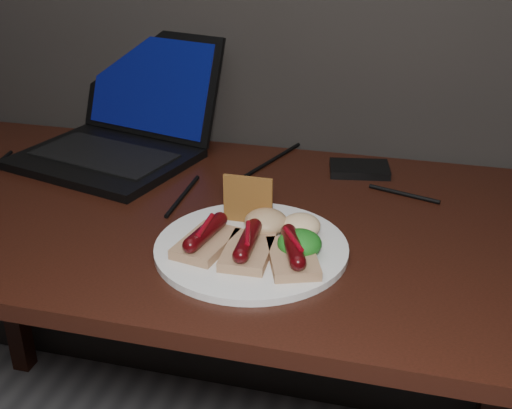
% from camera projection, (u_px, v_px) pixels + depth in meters
% --- Properties ---
extents(desk, '(1.40, 0.70, 0.75)m').
position_uv_depth(desk, '(185.00, 250.00, 1.22)').
color(desk, '#33140C').
rests_on(desk, ground).
extents(laptop, '(0.43, 0.44, 0.25)m').
position_uv_depth(laptop, '(121.00, 132.00, 1.40)').
color(laptop, black).
rests_on(laptop, desk).
extents(hard_drive, '(0.13, 0.10, 0.02)m').
position_uv_depth(hard_drive, '(359.00, 169.00, 1.33)').
color(hard_drive, black).
rests_on(hard_drive, desk).
extents(desk_cables, '(0.93, 0.42, 0.01)m').
position_uv_depth(desk_cables, '(197.00, 177.00, 1.30)').
color(desk_cables, black).
rests_on(desk_cables, desk).
extents(plate, '(0.38, 0.38, 0.01)m').
position_uv_depth(plate, '(251.00, 248.00, 1.04)').
color(plate, white).
rests_on(plate, desk).
extents(bread_sausage_left, '(0.09, 0.13, 0.04)m').
position_uv_depth(bread_sausage_left, '(206.00, 238.00, 1.02)').
color(bread_sausage_left, tan).
rests_on(bread_sausage_left, plate).
extents(bread_sausage_center, '(0.07, 0.12, 0.04)m').
position_uv_depth(bread_sausage_center, '(248.00, 247.00, 0.99)').
color(bread_sausage_center, tan).
rests_on(bread_sausage_center, plate).
extents(bread_sausage_right, '(0.11, 0.13, 0.04)m').
position_uv_depth(bread_sausage_right, '(293.00, 253.00, 0.98)').
color(bread_sausage_right, tan).
rests_on(bread_sausage_right, plate).
extents(crispbread, '(0.09, 0.01, 0.08)m').
position_uv_depth(crispbread, '(248.00, 200.00, 1.09)').
color(crispbread, '#A56C2D').
rests_on(crispbread, plate).
extents(salad_greens, '(0.07, 0.07, 0.04)m').
position_uv_depth(salad_greens, '(300.00, 243.00, 1.00)').
color(salad_greens, '#125B13').
rests_on(salad_greens, plate).
extents(salsa_mound, '(0.07, 0.07, 0.04)m').
position_uv_depth(salsa_mound, '(266.00, 222.00, 1.06)').
color(salsa_mound, maroon).
rests_on(salsa_mound, plate).
extents(coleslaw_mound, '(0.06, 0.06, 0.04)m').
position_uv_depth(coleslaw_mound, '(301.00, 225.00, 1.06)').
color(coleslaw_mound, silver).
rests_on(coleslaw_mound, plate).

